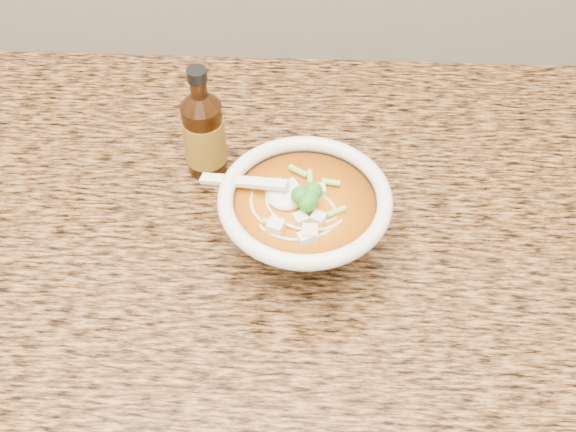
{
  "coord_description": "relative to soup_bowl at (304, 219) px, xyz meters",
  "views": [
    {
      "loc": [
        0.18,
        1.03,
        1.62
      ],
      "look_at": [
        0.16,
        1.6,
        0.95
      ],
      "focal_mm": 45.0,
      "sensor_mm": 36.0,
      "label": 1
    }
  ],
  "objects": [
    {
      "name": "cabinet",
      "position": [
        -0.18,
        0.08,
        -0.52
      ],
      "size": [
        4.0,
        0.65,
        0.86
      ],
      "primitive_type": "cube",
      "color": "#301E0E",
      "rests_on": "ground"
    },
    {
      "name": "soup_bowl",
      "position": [
        0.0,
        0.0,
        0.0
      ],
      "size": [
        0.23,
        0.21,
        0.12
      ],
      "rotation": [
        0.0,
        0.0,
        0.16
      ],
      "color": "white",
      "rests_on": "counter_slab"
    },
    {
      "name": "hot_sauce_bottle",
      "position": [
        -0.14,
        0.13,
        0.01
      ],
      "size": [
        0.06,
        0.06,
        0.17
      ],
      "rotation": [
        0.0,
        0.0,
        -0.1
      ],
      "color": "#3F1E08",
      "rests_on": "counter_slab"
    },
    {
      "name": "counter_slab",
      "position": [
        -0.18,
        0.08,
        -0.07
      ],
      "size": [
        4.0,
        0.68,
        0.04
      ],
      "primitive_type": "cube",
      "color": "olive",
      "rests_on": "cabinet"
    }
  ]
}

